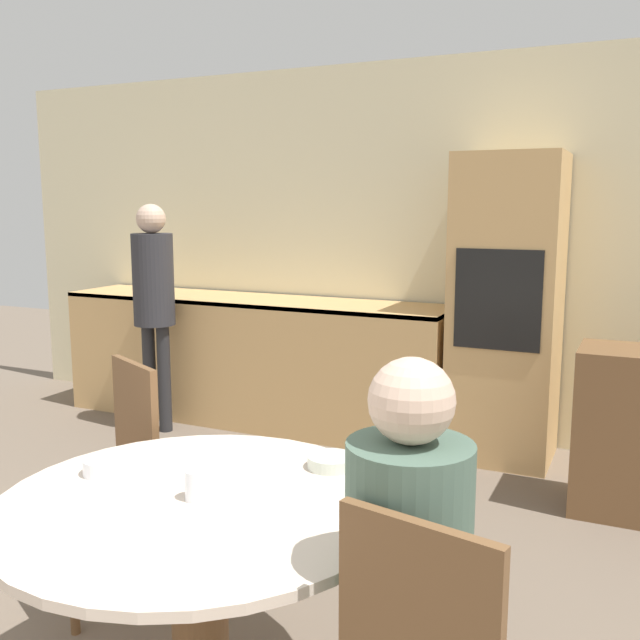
# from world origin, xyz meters

# --- Properties ---
(wall_back) EXTENTS (7.11, 0.05, 2.60)m
(wall_back) POSITION_xyz_m (0.00, 4.70, 1.30)
(wall_back) COLOR beige
(wall_back) RESTS_ON ground_plane
(kitchen_counter) EXTENTS (2.98, 0.60, 0.94)m
(kitchen_counter) POSITION_xyz_m (-1.21, 4.36, 0.48)
(kitchen_counter) COLOR tan
(kitchen_counter) RESTS_ON ground_plane
(oven_unit) EXTENTS (0.64, 0.59, 1.93)m
(oven_unit) POSITION_xyz_m (0.64, 4.37, 0.97)
(oven_unit) COLOR tan
(oven_unit) RESTS_ON ground_plane
(dining_table) EXTENTS (1.22, 1.22, 0.74)m
(dining_table) POSITION_xyz_m (0.25, 1.54, 0.51)
(dining_table) COLOR brown
(dining_table) RESTS_ON ground_plane
(chair_far_left) EXTENTS (0.54, 0.54, 0.99)m
(chair_far_left) POSITION_xyz_m (-0.48, 2.02, 0.54)
(chair_far_left) COLOR brown
(chair_far_left) RESTS_ON ground_plane
(person_seated) EXTENTS (0.30, 0.37, 1.28)m
(person_seated) POSITION_xyz_m (0.97, 1.36, 0.75)
(person_seated) COLOR #262628
(person_seated) RESTS_ON ground_plane
(person_standing) EXTENTS (0.29, 0.29, 1.62)m
(person_standing) POSITION_xyz_m (-1.72, 3.88, 1.02)
(person_standing) COLOR #262628
(person_standing) RESTS_ON ground_plane
(cup) EXTENTS (0.07, 0.07, 0.09)m
(cup) POSITION_xyz_m (0.25, 1.53, 0.79)
(cup) COLOR silver
(cup) RESTS_ON dining_table
(bowl_near) EXTENTS (0.16, 0.16, 0.04)m
(bowl_near) POSITION_xyz_m (0.51, 1.95, 0.76)
(bowl_near) COLOR silver
(bowl_near) RESTS_ON dining_table
(bowl_centre) EXTENTS (0.15, 0.15, 0.05)m
(bowl_centre) POSITION_xyz_m (-0.14, 1.58, 0.77)
(bowl_centre) COLOR silver
(bowl_centre) RESTS_ON dining_table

